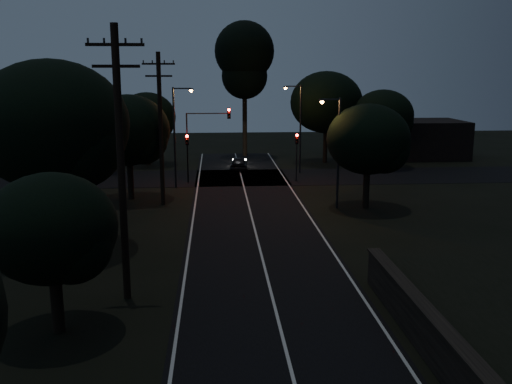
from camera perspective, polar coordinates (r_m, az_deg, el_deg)
road_surface at (r=39.81m, az=-0.74°, el=-1.38°), size 60.00×70.00×0.03m
utility_pole_mid at (r=23.11m, az=-13.37°, el=3.02°), size 2.20×0.30×11.00m
utility_pole_far at (r=39.89m, az=-9.52°, el=6.46°), size 2.20×0.30×10.50m
tree_left_b at (r=20.95m, az=-19.41°, el=-3.77°), size 4.58×4.58×5.82m
tree_left_c at (r=30.58m, az=-19.28°, el=5.99°), size 7.80×7.80×9.85m
tree_left_d at (r=42.07m, az=-12.38°, el=5.88°), size 6.01×6.01×7.63m
tree_far_nw at (r=57.98m, az=-10.66°, el=7.28°), size 5.69×5.69×7.21m
tree_far_w at (r=54.79m, az=-16.37°, el=7.32°), size 6.30×6.30×8.04m
tree_far_ne at (r=58.63m, az=7.31°, el=8.73°), size 7.32×7.32×9.25m
tree_far_e at (r=57.03m, az=12.80°, el=7.32°), size 5.92×5.92×7.52m
tree_right_a at (r=39.14m, az=11.47°, el=5.00°), size 5.60×5.60×7.12m
tall_pine at (r=62.64m, az=-1.16°, el=13.12°), size 6.39×6.39×14.51m
building_left at (r=62.52m, az=-20.64°, el=4.77°), size 10.00×8.00×4.40m
building_right at (r=64.91m, az=16.04°, el=5.14°), size 9.00×7.00×4.00m
signal_left at (r=48.01m, az=-6.88°, el=4.26°), size 0.28×0.35×4.10m
signal_right at (r=48.45m, az=4.08°, el=4.39°), size 0.28×0.35×4.10m
signal_mast at (r=47.79m, az=-4.90°, el=6.09°), size 3.70×0.35×6.25m
streetlight_a at (r=45.87m, az=-7.94°, el=6.14°), size 1.66×0.26×8.00m
streetlight_b at (r=52.30m, az=4.26°, el=6.93°), size 1.66×0.26×8.00m
streetlight_c at (r=38.71m, az=8.02°, el=4.65°), size 1.46×0.26×7.50m
car at (r=54.27m, az=-1.73°, el=2.89°), size 1.82×3.90×1.29m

